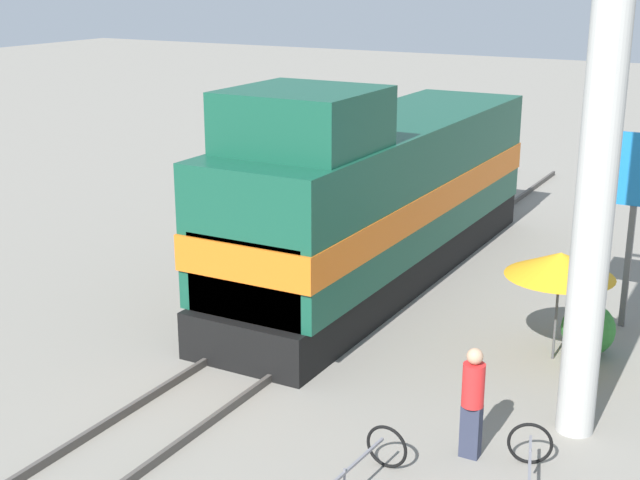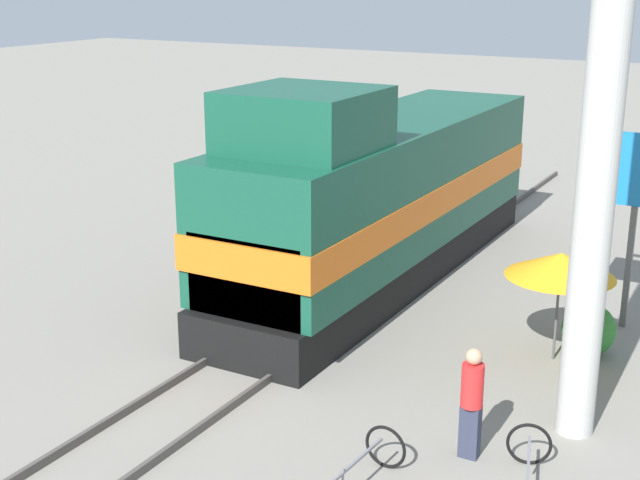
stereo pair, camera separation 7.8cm
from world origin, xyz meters
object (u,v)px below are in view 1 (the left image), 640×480
(vendor_umbrella, at_px, (560,264))
(billboard_sign, at_px, (636,183))
(bicycle_spare, at_px, (356,474))
(person_bystander, at_px, (473,398))
(bicycle, at_px, (529,475))
(locomotive, at_px, (376,198))
(utility_pole, at_px, (602,125))

(vendor_umbrella, distance_m, billboard_sign, 2.75)
(bicycle_spare, bearing_deg, person_bystander, 63.49)
(vendor_umbrella, height_order, billboard_sign, billboard_sign)
(bicycle_spare, bearing_deg, bicycle, 31.69)
(locomotive, distance_m, person_bystander, 8.16)
(locomotive, xyz_separation_m, vendor_umbrella, (4.92, -2.36, -0.14))
(person_bystander, distance_m, bicycle, 1.43)
(billboard_sign, height_order, bicycle_spare, billboard_sign)
(locomotive, xyz_separation_m, utility_pole, (5.96, -4.94, 2.93))
(bicycle, bearing_deg, vendor_umbrella, -94.37)
(bicycle, bearing_deg, person_bystander, -46.31)
(utility_pole, xyz_separation_m, billboard_sign, (-0.22, 4.93, -1.91))
(bicycle, relative_size, bicycle_spare, 1.05)
(bicycle, bearing_deg, locomotive, -66.17)
(bicycle, distance_m, bicycle_spare, 2.43)
(utility_pole, distance_m, vendor_umbrella, 4.15)
(utility_pole, bearing_deg, person_bystander, -126.95)
(locomotive, distance_m, bicycle_spare, 9.30)
(person_bystander, relative_size, bicycle, 0.89)
(vendor_umbrella, distance_m, person_bystander, 4.28)
(vendor_umbrella, xyz_separation_m, billboard_sign, (0.82, 2.35, 1.16))
(billboard_sign, relative_size, bicycle, 2.03)
(person_bystander, height_order, bicycle, person_bystander)
(billboard_sign, xyz_separation_m, person_bystander, (-0.98, -6.53, -2.09))
(locomotive, relative_size, person_bystander, 6.97)
(locomotive, distance_m, billboard_sign, 5.83)
(utility_pole, bearing_deg, vendor_umbrella, 111.94)
(vendor_umbrella, bearing_deg, bicycle, -79.04)
(vendor_umbrella, distance_m, bicycle_spare, 6.31)
(person_bystander, bearing_deg, billboard_sign, 81.48)
(locomotive, height_order, person_bystander, locomotive)
(person_bystander, bearing_deg, vendor_umbrella, 87.79)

